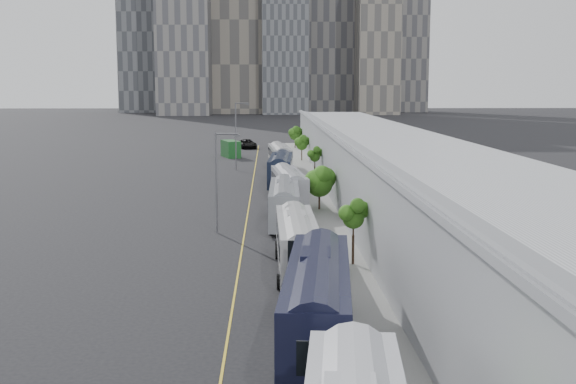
{
  "coord_description": "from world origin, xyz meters",
  "views": [
    {
      "loc": [
        0.47,
        -11.72,
        11.79
      ],
      "look_at": [
        2.12,
        48.65,
        3.0
      ],
      "focal_mm": 45.0,
      "sensor_mm": 36.0,
      "label": 1
    }
  ],
  "objects_px": {
    "bus_3": "(284,207)",
    "bus_4": "(289,190)",
    "bus_5": "(281,172)",
    "street_lamp_near": "(219,175)",
    "bus_2": "(297,248)",
    "bus_1": "(318,310)",
    "shipping_container": "(231,149)",
    "suv": "(247,144)",
    "street_lamp_far": "(237,132)",
    "bus_6": "(280,160)"
  },
  "relations": [
    {
      "from": "bus_3",
      "to": "bus_4",
      "type": "distance_m",
      "value": 10.31
    },
    {
      "from": "bus_5",
      "to": "street_lamp_near",
      "type": "relative_size",
      "value": 1.61
    },
    {
      "from": "bus_2",
      "to": "bus_4",
      "type": "bearing_deg",
      "value": 89.12
    },
    {
      "from": "bus_4",
      "to": "street_lamp_near",
      "type": "distance_m",
      "value": 15.7
    },
    {
      "from": "bus_1",
      "to": "bus_2",
      "type": "distance_m",
      "value": 13.88
    },
    {
      "from": "street_lamp_near",
      "to": "bus_1",
      "type": "bearing_deg",
      "value": -76.55
    },
    {
      "from": "shipping_container",
      "to": "suv",
      "type": "height_order",
      "value": "shipping_container"
    },
    {
      "from": "bus_1",
      "to": "bus_5",
      "type": "height_order",
      "value": "bus_1"
    },
    {
      "from": "bus_1",
      "to": "bus_2",
      "type": "relative_size",
      "value": 1.16
    },
    {
      "from": "bus_4",
      "to": "street_lamp_far",
      "type": "relative_size",
      "value": 1.31
    },
    {
      "from": "shipping_container",
      "to": "street_lamp_near",
      "type": "bearing_deg",
      "value": -105.18
    },
    {
      "from": "bus_2",
      "to": "shipping_container",
      "type": "xyz_separation_m",
      "value": [
        -8.23,
        76.81,
        -0.1
      ]
    },
    {
      "from": "bus_4",
      "to": "bus_2",
      "type": "bearing_deg",
      "value": -95.28
    },
    {
      "from": "bus_3",
      "to": "street_lamp_far",
      "type": "distance_m",
      "value": 41.79
    },
    {
      "from": "bus_1",
      "to": "street_lamp_far",
      "type": "relative_size",
      "value": 1.47
    },
    {
      "from": "bus_4",
      "to": "suv",
      "type": "height_order",
      "value": "bus_4"
    },
    {
      "from": "bus_4",
      "to": "street_lamp_near",
      "type": "height_order",
      "value": "street_lamp_near"
    },
    {
      "from": "bus_3",
      "to": "suv",
      "type": "bearing_deg",
      "value": 95.41
    },
    {
      "from": "bus_4",
      "to": "bus_6",
      "type": "bearing_deg",
      "value": 85.99
    },
    {
      "from": "bus_2",
      "to": "bus_6",
      "type": "height_order",
      "value": "bus_6"
    },
    {
      "from": "street_lamp_far",
      "to": "suv",
      "type": "height_order",
      "value": "street_lamp_far"
    },
    {
      "from": "shipping_container",
      "to": "bus_5",
      "type": "bearing_deg",
      "value": -94.99
    },
    {
      "from": "bus_1",
      "to": "street_lamp_far",
      "type": "bearing_deg",
      "value": 100.76
    },
    {
      "from": "bus_5",
      "to": "shipping_container",
      "type": "xyz_separation_m",
      "value": [
        -7.89,
        36.16,
        -0.21
      ]
    },
    {
      "from": "bus_6",
      "to": "shipping_container",
      "type": "relative_size",
      "value": 2.29
    },
    {
      "from": "bus_1",
      "to": "bus_5",
      "type": "xyz_separation_m",
      "value": [
        -0.75,
        54.52,
        -0.11
      ]
    },
    {
      "from": "bus_1",
      "to": "street_lamp_far",
      "type": "height_order",
      "value": "street_lamp_far"
    },
    {
      "from": "bus_4",
      "to": "street_lamp_far",
      "type": "distance_m",
      "value": 31.84
    },
    {
      "from": "bus_4",
      "to": "bus_5",
      "type": "relative_size",
      "value": 0.96
    },
    {
      "from": "bus_4",
      "to": "street_lamp_near",
      "type": "xyz_separation_m",
      "value": [
        -6.06,
        -14.12,
        3.24
      ]
    },
    {
      "from": "street_lamp_near",
      "to": "bus_4",
      "type": "bearing_deg",
      "value": 66.77
    },
    {
      "from": "bus_3",
      "to": "bus_4",
      "type": "relative_size",
      "value": 0.99
    },
    {
      "from": "bus_1",
      "to": "bus_6",
      "type": "height_order",
      "value": "bus_1"
    },
    {
      "from": "street_lamp_near",
      "to": "bus_5",
      "type": "bearing_deg",
      "value": 79.05
    },
    {
      "from": "bus_4",
      "to": "shipping_container",
      "type": "bearing_deg",
      "value": 94.73
    },
    {
      "from": "suv",
      "to": "bus_5",
      "type": "bearing_deg",
      "value": -96.01
    },
    {
      "from": "bus_1",
      "to": "bus_2",
      "type": "bearing_deg",
      "value": 97.07
    },
    {
      "from": "bus_2",
      "to": "bus_3",
      "type": "xyz_separation_m",
      "value": [
        -0.47,
        16.09,
        0.02
      ]
    },
    {
      "from": "bus_2",
      "to": "street_lamp_far",
      "type": "height_order",
      "value": "street_lamp_far"
    },
    {
      "from": "street_lamp_near",
      "to": "street_lamp_far",
      "type": "distance_m",
      "value": 45.04
    },
    {
      "from": "street_lamp_near",
      "to": "street_lamp_far",
      "type": "height_order",
      "value": "street_lamp_far"
    },
    {
      "from": "bus_6",
      "to": "bus_1",
      "type": "bearing_deg",
      "value": -93.1
    },
    {
      "from": "bus_6",
      "to": "bus_4",
      "type": "bearing_deg",
      "value": -92.81
    },
    {
      "from": "bus_6",
      "to": "shipping_container",
      "type": "bearing_deg",
      "value": 108.27
    },
    {
      "from": "bus_2",
      "to": "street_lamp_near",
      "type": "bearing_deg",
      "value": 115.09
    },
    {
      "from": "bus_1",
      "to": "street_lamp_near",
      "type": "height_order",
      "value": "street_lamp_near"
    },
    {
      "from": "bus_3",
      "to": "suv",
      "type": "xyz_separation_m",
      "value": [
        -5.44,
        78.42,
        -0.64
      ]
    },
    {
      "from": "bus_1",
      "to": "suv",
      "type": "distance_m",
      "value": 108.56
    },
    {
      "from": "street_lamp_near",
      "to": "suv",
      "type": "relative_size",
      "value": 1.28
    },
    {
      "from": "bus_6",
      "to": "street_lamp_far",
      "type": "relative_size",
      "value": 1.33
    }
  ]
}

